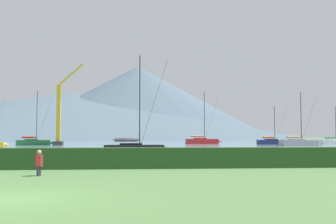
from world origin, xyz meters
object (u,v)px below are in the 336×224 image
object	(u,v)px
dock_crane	(59,118)
sailboat_slip_2	(135,148)
sailboat_slip_7	(299,142)
sailboat_slip_1	(202,141)
sailboat_slip_6	(334,142)
person_seated_viewer	(39,162)
sailboat_slip_3	(34,142)
sailboat_slip_4	(273,142)

from	to	relation	value
dock_crane	sailboat_slip_2	bearing A→B (deg)	-69.02
sailboat_slip_7	dock_crane	world-z (taller)	dock_crane
sailboat_slip_1	sailboat_slip_6	size ratio (longest dim) A/B	1.47
sailboat_slip_6	person_seated_viewer	size ratio (longest dim) A/B	6.92
sailboat_slip_3	person_seated_viewer	bearing A→B (deg)	-85.25
sailboat_slip_2	sailboat_slip_7	size ratio (longest dim) A/B	1.01
sailboat_slip_2	sailboat_slip_4	xyz separation A→B (m)	(31.06, 44.21, 0.02)
sailboat_slip_1	sailboat_slip_3	world-z (taller)	sailboat_slip_1
sailboat_slip_2	dock_crane	bearing A→B (deg)	113.34
sailboat_slip_4	sailboat_slip_7	size ratio (longest dim) A/B	0.83
sailboat_slip_4	dock_crane	world-z (taller)	dock_crane
sailboat_slip_3	dock_crane	xyz separation A→B (m)	(5.35, -1.04, 4.94)
person_seated_viewer	dock_crane	distance (m)	64.55
sailboat_slip_6	sailboat_slip_7	bearing A→B (deg)	-141.87
sailboat_slip_4	person_seated_viewer	bearing A→B (deg)	-120.78
sailboat_slip_3	sailboat_slip_7	xyz separation A→B (m)	(53.07, -10.59, 0.02)
sailboat_slip_2	person_seated_viewer	bearing A→B (deg)	-99.64
sailboat_slip_2	sailboat_slip_3	bearing A→B (deg)	118.93
sailboat_slip_1	sailboat_slip_2	world-z (taller)	sailboat_slip_1
sailboat_slip_2	sailboat_slip_7	xyz separation A→B (m)	(31.82, 31.90, 0.07)
sailboat_slip_3	sailboat_slip_7	size ratio (longest dim) A/B	1.09
sailboat_slip_2	sailboat_slip_7	distance (m)	45.06
sailboat_slip_3	sailboat_slip_4	world-z (taller)	sailboat_slip_3
sailboat_slip_6	sailboat_slip_1	bearing A→B (deg)	160.77
sailboat_slip_2	dock_crane	distance (m)	44.67
sailboat_slip_7	sailboat_slip_3	bearing A→B (deg)	166.80
sailboat_slip_3	sailboat_slip_4	size ratio (longest dim) A/B	1.32
sailboat_slip_2	sailboat_slip_3	world-z (taller)	sailboat_slip_3
person_seated_viewer	sailboat_slip_4	bearing A→B (deg)	71.46
sailboat_slip_7	person_seated_viewer	size ratio (longest dim) A/B	8.34
sailboat_slip_4	dock_crane	xyz separation A→B (m)	(-46.95, -2.76, 4.97)
sailboat_slip_1	sailboat_slip_3	xyz separation A→B (m)	(-37.47, -9.35, -0.08)
sailboat_slip_1	sailboat_slip_2	xyz separation A→B (m)	(-16.22, -51.84, -0.13)
person_seated_viewer	sailboat_slip_2	bearing A→B (deg)	87.83
sailboat_slip_7	dock_crane	size ratio (longest dim) A/B	0.60
sailboat_slip_6	person_seated_viewer	xyz separation A→B (m)	(-49.65, -65.15, 0.09)
sailboat_slip_3	sailboat_slip_7	distance (m)	54.12
sailboat_slip_1	sailboat_slip_6	distance (m)	30.03
sailboat_slip_4	person_seated_viewer	size ratio (longest dim) A/B	6.91
sailboat_slip_1	sailboat_slip_7	distance (m)	25.32
sailboat_slip_2	dock_crane	size ratio (longest dim) A/B	0.61
sailboat_slip_4	sailboat_slip_6	xyz separation A→B (m)	(13.94, -0.98, -0.04)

